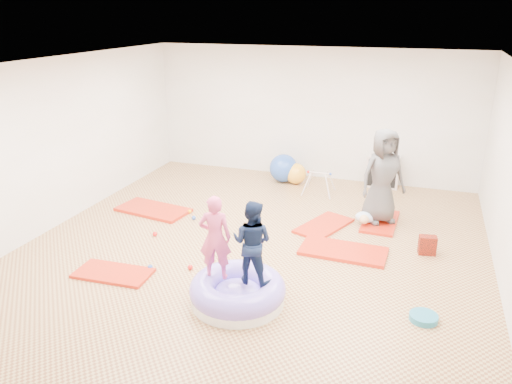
% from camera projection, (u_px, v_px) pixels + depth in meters
% --- Properties ---
extents(room, '(7.01, 8.01, 2.81)m').
position_uv_depth(room, '(249.00, 166.00, 7.15)').
color(room, tan).
rests_on(room, ground).
extents(gym_mat_front_left, '(1.09, 0.58, 0.04)m').
position_uv_depth(gym_mat_front_left, '(113.00, 273.00, 7.02)').
color(gym_mat_front_left, red).
rests_on(gym_mat_front_left, ground).
extents(gym_mat_mid_left, '(1.42, 0.86, 0.06)m').
position_uv_depth(gym_mat_mid_left, '(153.00, 210.00, 9.22)').
color(gym_mat_mid_left, red).
rests_on(gym_mat_mid_left, ground).
extents(gym_mat_center_back, '(0.93, 1.24, 0.05)m').
position_uv_depth(gym_mat_center_back, '(324.00, 226.00, 8.55)').
color(gym_mat_center_back, red).
rests_on(gym_mat_center_back, ground).
extents(gym_mat_right, '(1.32, 0.69, 0.05)m').
position_uv_depth(gym_mat_right, '(343.00, 251.00, 7.64)').
color(gym_mat_right, red).
rests_on(gym_mat_right, ground).
extents(gym_mat_rear_right, '(0.59, 1.13, 0.05)m').
position_uv_depth(gym_mat_rear_right, '(380.00, 222.00, 8.72)').
color(gym_mat_rear_right, red).
rests_on(gym_mat_rear_right, ground).
extents(inflatable_cushion, '(1.23, 1.23, 0.39)m').
position_uv_depth(inflatable_cushion, '(238.00, 292.00, 6.32)').
color(inflatable_cushion, white).
rests_on(inflatable_cushion, ground).
extents(child_pink, '(0.46, 0.36, 1.11)m').
position_uv_depth(child_pink, '(215.00, 234.00, 6.16)').
color(child_pink, '#DD4A7A').
rests_on(child_pink, inflatable_cushion).
extents(child_navy, '(0.55, 0.44, 1.07)m').
position_uv_depth(child_navy, '(252.00, 239.00, 6.07)').
color(child_navy, '#0F1A39').
rests_on(child_navy, inflatable_cushion).
extents(adult_caregiver, '(0.95, 0.88, 1.63)m').
position_uv_depth(adult_caregiver, '(383.00, 176.00, 8.42)').
color(adult_caregiver, '#474747').
rests_on(adult_caregiver, gym_mat_rear_right).
extents(infant, '(0.34, 0.35, 0.20)m').
position_uv_depth(infant, '(365.00, 218.00, 8.56)').
color(infant, '#B6D3F4').
rests_on(infant, gym_mat_rear_right).
extents(ball_pit_balls, '(4.24, 2.45, 0.08)m').
position_uv_depth(ball_pit_balls, '(220.00, 249.00, 7.69)').
color(ball_pit_balls, red).
rests_on(ball_pit_balls, ground).
extents(exercise_ball_blue, '(0.60, 0.60, 0.60)m').
position_uv_depth(exercise_ball_blue, '(283.00, 168.00, 10.72)').
color(exercise_ball_blue, blue).
rests_on(exercise_ball_blue, ground).
extents(exercise_ball_orange, '(0.44, 0.44, 0.44)m').
position_uv_depth(exercise_ball_orange, '(296.00, 174.00, 10.62)').
color(exercise_ball_orange, yellow).
rests_on(exercise_ball_orange, ground).
extents(infant_play_gym, '(0.61, 0.57, 0.46)m').
position_uv_depth(infant_play_gym, '(319.00, 180.00, 9.97)').
color(infant_play_gym, beige).
rests_on(infant_play_gym, ground).
extents(cube_shelf, '(0.66, 0.33, 0.66)m').
position_uv_depth(cube_shelf, '(382.00, 172.00, 10.40)').
color(cube_shelf, beige).
rests_on(cube_shelf, ground).
extents(balance_disc, '(0.34, 0.34, 0.08)m').
position_uv_depth(balance_disc, '(424.00, 317.00, 5.98)').
color(balance_disc, teal).
rests_on(balance_disc, ground).
extents(backpack, '(0.28, 0.20, 0.29)m').
position_uv_depth(backpack, '(427.00, 245.00, 7.57)').
color(backpack, '#B91D06').
rests_on(backpack, ground).
extents(yellow_toy, '(0.21, 0.21, 0.03)m').
position_uv_depth(yellow_toy, '(97.00, 264.00, 7.28)').
color(yellow_toy, '#FFA000').
rests_on(yellow_toy, ground).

